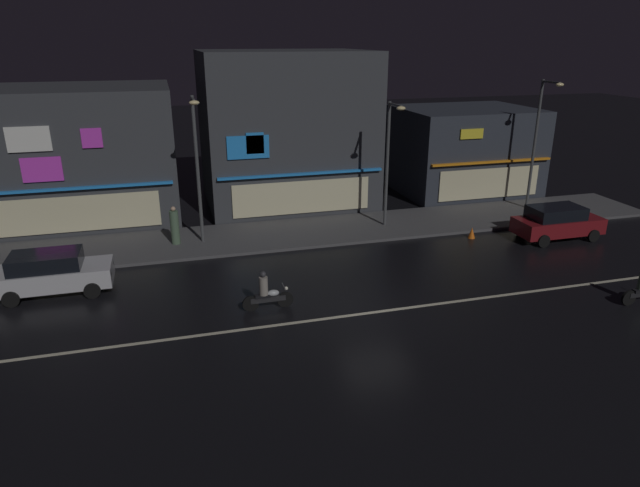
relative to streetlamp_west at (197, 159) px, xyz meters
The scene contains 14 objects.
ground_plane 11.24m from the streetlamp_west, 57.71° to the right, with size 140.00×140.00×0.00m, color black.
lane_divider_stripe 11.24m from the streetlamp_west, 57.71° to the right, with size 36.36×0.16×0.01m, color beige.
sidewalk_far 6.96m from the streetlamp_west, ahead, with size 38.27×4.49×0.14m, color #4C4C4F.
storefront_left_block 18.12m from the streetlamp_west, 19.24° to the left, with size 8.17×6.82×5.32m.
storefront_center_block 8.61m from the streetlamp_west, 49.73° to the left, with size 9.48×8.05×8.78m.
storefront_right_block 8.82m from the streetlamp_west, 132.25° to the left, with size 10.05×7.94×7.06m.
streetlamp_west is the anchor object (origin of this frame).
streetlamp_mid 9.46m from the streetlamp_west, ahead, with size 0.44×1.64×6.37m.
streetlamp_east 18.65m from the streetlamp_west, ahead, with size 0.44×1.64×7.19m.
pedestrian_on_sidewalk 3.48m from the streetlamp_west, 169.82° to the left, with size 0.41×0.41×1.85m.
parked_car_near_kerb 17.74m from the streetlamp_west, 12.30° to the right, with size 4.30×1.98×1.67m.
parked_car_trailing 7.92m from the streetlamp_west, 147.49° to the right, with size 4.30×1.98×1.67m.
motorcycle_following 8.48m from the streetlamp_west, 77.03° to the right, with size 1.90×0.60×1.52m.
traffic_cone 13.85m from the streetlamp_west, 11.00° to the right, with size 0.36×0.36×0.55m, color orange.
Camera 1 is at (-6.92, -17.05, 9.43)m, focal length 31.32 mm.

